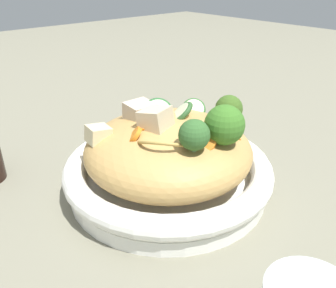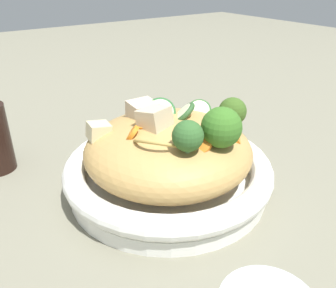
% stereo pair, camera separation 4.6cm
% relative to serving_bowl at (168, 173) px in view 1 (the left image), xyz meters
% --- Properties ---
extents(ground_plane, '(3.00, 3.00, 0.00)m').
position_rel_serving_bowl_xyz_m(ground_plane, '(0.00, 0.00, -0.03)').
color(ground_plane, slate).
extents(serving_bowl, '(0.28, 0.28, 0.05)m').
position_rel_serving_bowl_xyz_m(serving_bowl, '(0.00, 0.00, 0.00)').
color(serving_bowl, white).
rests_on(serving_bowl, ground_plane).
extents(noodle_heap, '(0.22, 0.22, 0.09)m').
position_rel_serving_bowl_xyz_m(noodle_heap, '(0.00, 0.00, 0.04)').
color(noodle_heap, tan).
rests_on(noodle_heap, serving_bowl).
extents(broccoli_florets, '(0.09, 0.15, 0.06)m').
position_rel_serving_bowl_xyz_m(broccoli_florets, '(-0.06, -0.03, 0.08)').
color(broccoli_florets, '#9FC36D').
rests_on(broccoli_florets, serving_bowl).
extents(carrot_coins, '(0.14, 0.14, 0.04)m').
position_rel_serving_bowl_xyz_m(carrot_coins, '(-0.01, 0.01, 0.07)').
color(carrot_coins, orange).
rests_on(carrot_coins, serving_bowl).
extents(zucchini_slices, '(0.07, 0.11, 0.04)m').
position_rel_serving_bowl_xyz_m(zucchini_slices, '(0.02, -0.03, 0.08)').
color(zucchini_slices, beige).
rests_on(zucchini_slices, serving_bowl).
extents(chicken_chunks, '(0.09, 0.10, 0.05)m').
position_rel_serving_bowl_xyz_m(chicken_chunks, '(0.02, 0.03, 0.08)').
color(chicken_chunks, beige).
rests_on(chicken_chunks, serving_bowl).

